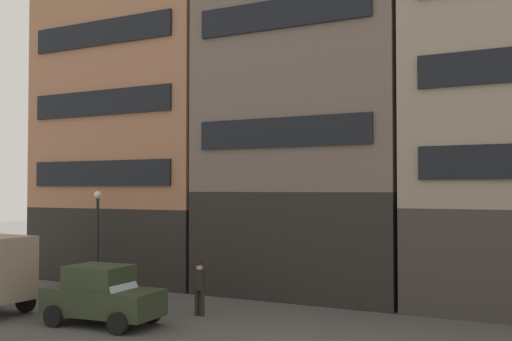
# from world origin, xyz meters

# --- Properties ---
(building_far_left) EXTENTS (9.50, 6.04, 16.20)m
(building_far_left) POSITION_xyz_m (-13.73, 10.04, 8.14)
(building_far_left) COLOR black
(building_far_left) RESTS_ON ground_plane
(building_center_left) EXTENTS (8.77, 6.04, 13.44)m
(building_center_left) POSITION_xyz_m (-4.95, 10.04, 6.76)
(building_center_left) COLOR black
(building_center_left) RESTS_ON ground_plane
(sedan_light) EXTENTS (3.78, 2.02, 1.83)m
(sedan_light) POSITION_xyz_m (-8.35, 1.44, 0.91)
(sedan_light) COLOR #2D3823
(sedan_light) RESTS_ON ground_plane
(pedestrian_officer) EXTENTS (0.49, 0.49, 1.79)m
(pedestrian_officer) POSITION_xyz_m (-6.44, 4.02, 0.98)
(pedestrian_officer) COLOR black
(pedestrian_officer) RESTS_ON ground_plane
(streetlamp_curbside) EXTENTS (0.32, 0.32, 4.12)m
(streetlamp_curbside) POSITION_xyz_m (-13.16, 6.49, 2.67)
(streetlamp_curbside) COLOR black
(streetlamp_curbside) RESTS_ON ground_plane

